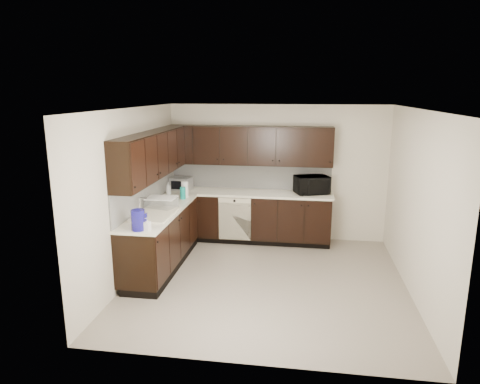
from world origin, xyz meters
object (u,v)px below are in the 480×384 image
(toaster_oven, at_px, (181,184))
(blue_pitcher, at_px, (138,220))
(sink, at_px, (154,219))
(storage_bin, at_px, (162,203))
(microwave, at_px, (312,185))

(toaster_oven, xyz_separation_m, blue_pitcher, (0.11, -2.38, 0.02))
(toaster_oven, bearing_deg, blue_pitcher, -76.22)
(toaster_oven, height_order, blue_pitcher, blue_pitcher)
(sink, distance_m, toaster_oven, 1.70)
(toaster_oven, xyz_separation_m, storage_bin, (0.06, -1.29, -0.03))
(sink, height_order, toaster_oven, sink)
(sink, relative_size, blue_pitcher, 2.98)
(sink, relative_size, microwave, 1.43)
(sink, bearing_deg, toaster_oven, 92.33)
(storage_bin, relative_size, blue_pitcher, 1.56)
(toaster_oven, height_order, storage_bin, toaster_oven)
(microwave, height_order, blue_pitcher, microwave)
(microwave, height_order, storage_bin, microwave)
(toaster_oven, distance_m, storage_bin, 1.29)
(microwave, relative_size, toaster_oven, 1.55)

